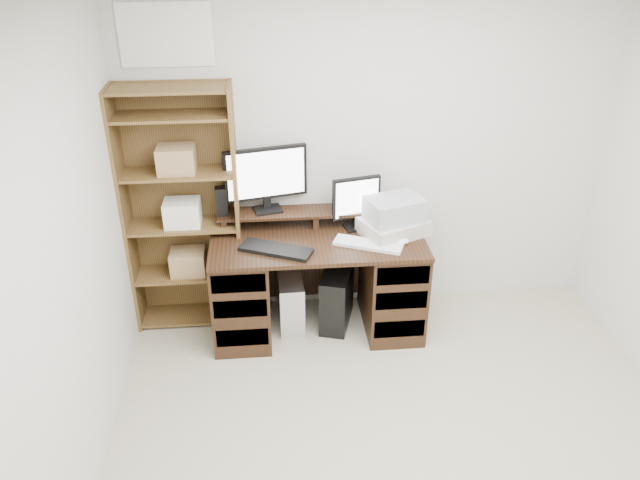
{
  "coord_description": "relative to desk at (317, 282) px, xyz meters",
  "views": [
    {
      "loc": [
        -0.74,
        -2.19,
        2.81
      ],
      "look_at": [
        -0.41,
        1.43,
        0.85
      ],
      "focal_mm": 35.0,
      "sensor_mm": 36.0,
      "label": 1
    }
  ],
  "objects": [
    {
      "name": "room",
      "position": [
        0.41,
        -1.64,
        0.86
      ],
      "size": [
        3.54,
        4.04,
        2.54
      ],
      "color": "#B4AB8F",
      "rests_on": "ground"
    },
    {
      "name": "desk",
      "position": [
        0.0,
        0.0,
        0.0
      ],
      "size": [
        1.5,
        0.7,
        0.75
      ],
      "color": "black",
      "rests_on": "ground"
    },
    {
      "name": "riser_shelf",
      "position": [
        -0.0,
        0.21,
        0.45
      ],
      "size": [
        1.4,
        0.22,
        0.12
      ],
      "color": "black",
      "rests_on": "desk"
    },
    {
      "name": "monitor_wide",
      "position": [
        -0.34,
        0.25,
        0.74
      ],
      "size": [
        0.58,
        0.2,
        0.47
      ],
      "rotation": [
        0.0,
        0.0,
        0.22
      ],
      "color": "black",
      "rests_on": "riser_shelf"
    },
    {
      "name": "monitor_small",
      "position": [
        0.29,
        0.14,
        0.57
      ],
      "size": [
        0.35,
        0.16,
        0.39
      ],
      "rotation": [
        0.0,
        0.0,
        0.22
      ],
      "color": "black",
      "rests_on": "desk"
    },
    {
      "name": "speaker",
      "position": [
        -0.66,
        0.2,
        0.58
      ],
      "size": [
        0.09,
        0.09,
        0.21
      ],
      "primitive_type": "cube",
      "rotation": [
        0.0,
        0.0,
        0.04
      ],
      "color": "black",
      "rests_on": "riser_shelf"
    },
    {
      "name": "keyboard_black",
      "position": [
        -0.29,
        -0.16,
        0.37
      ],
      "size": [
        0.52,
        0.35,
        0.03
      ],
      "primitive_type": "cube",
      "rotation": [
        0.0,
        0.0,
        -0.43
      ],
      "color": "black",
      "rests_on": "desk"
    },
    {
      "name": "keyboard_white",
      "position": [
        0.34,
        -0.14,
        0.37
      ],
      "size": [
        0.49,
        0.32,
        0.02
      ],
      "primitive_type": "cube",
      "rotation": [
        0.0,
        0.0,
        -0.4
      ],
      "color": "silver",
      "rests_on": "desk"
    },
    {
      "name": "mouse",
      "position": [
        0.57,
        -0.14,
        0.38
      ],
      "size": [
        0.1,
        0.07,
        0.04
      ],
      "primitive_type": "ellipsoid",
      "rotation": [
        0.0,
        0.0,
        0.1
      ],
      "color": "silver",
      "rests_on": "desk"
    },
    {
      "name": "printer",
      "position": [
        0.54,
        0.03,
        0.42
      ],
      "size": [
        0.53,
        0.48,
        0.11
      ],
      "primitive_type": "cube",
      "rotation": [
        0.0,
        0.0,
        0.42
      ],
      "color": "#B8AEA1",
      "rests_on": "desk"
    },
    {
      "name": "basket",
      "position": [
        0.54,
        0.03,
        0.55
      ],
      "size": [
        0.44,
        0.37,
        0.16
      ],
      "primitive_type": "cube",
      "rotation": [
        0.0,
        0.0,
        0.31
      ],
      "color": "#A3A8AE",
      "rests_on": "printer"
    },
    {
      "name": "tower_silver",
      "position": [
        -0.2,
        0.05,
        -0.19
      ],
      "size": [
        0.19,
        0.41,
        0.4
      ],
      "primitive_type": "cube",
      "rotation": [
        0.0,
        0.0,
        0.03
      ],
      "color": "silver",
      "rests_on": "ground"
    },
    {
      "name": "tower_black",
      "position": [
        0.15,
        0.04,
        -0.17
      ],
      "size": [
        0.31,
        0.48,
        0.45
      ],
      "rotation": [
        0.0,
        0.0,
        -0.28
      ],
      "color": "black",
      "rests_on": "ground"
    },
    {
      "name": "bookshelf",
      "position": [
        -0.94,
        0.21,
        0.53
      ],
      "size": [
        0.8,
        0.3,
        1.8
      ],
      "color": "brown",
      "rests_on": "ground"
    }
  ]
}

